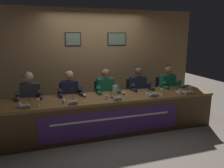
{
  "coord_description": "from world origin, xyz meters",
  "views": [
    {
      "loc": [
        -1.26,
        -4.02,
        1.92
      ],
      "look_at": [
        0.0,
        0.0,
        0.99
      ],
      "focal_mm": 34.41,
      "sensor_mm": 36.0,
      "label": 1
    }
  ],
  "objects_px": {
    "panelist_right": "(139,89)",
    "nameplate_left": "(73,103)",
    "juice_glass_center": "(124,94)",
    "water_cup_far_right": "(180,92)",
    "nameplate_center": "(118,99)",
    "chair_far_left": "(31,108)",
    "water_cup_far_left": "(19,105)",
    "microphone_left": "(73,96)",
    "nameplate_far_right": "(189,92)",
    "chair_center": "(104,101)",
    "panelist_left": "(70,94)",
    "chair_far_right": "(164,95)",
    "juice_glass_left": "(85,97)",
    "chair_right": "(135,98)",
    "water_pitcher_central": "(115,90)",
    "water_cup_left": "(64,102)",
    "water_cup_center": "(107,98)",
    "juice_glass_far_left": "(39,101)",
    "nameplate_right": "(154,95)",
    "panelist_far_left": "(30,98)",
    "microphone_far_left": "(29,100)",
    "water_cup_right": "(148,95)",
    "juice_glass_far_right": "(190,88)",
    "nameplate_far_left": "(25,106)",
    "chair_left": "(70,104)",
    "conference_table": "(114,108)",
    "microphone_far_right": "(180,88)",
    "microphone_right": "(150,90)",
    "panelist_far_right": "(169,87)",
    "juice_glass_right": "(162,91)",
    "panelist_center": "(106,92)",
    "microphone_center": "(112,94)",
    "document_stack_far_right": "(181,92)"
  },
  "relations": [
    {
      "from": "panelist_right",
      "to": "nameplate_left",
      "type": "bearing_deg",
      "value": -155.08
    },
    {
      "from": "juice_glass_center",
      "to": "water_cup_far_right",
      "type": "distance_m",
      "value": 1.28
    },
    {
      "from": "nameplate_center",
      "to": "chair_far_left",
      "type": "bearing_deg",
      "value": 148.86
    },
    {
      "from": "water_cup_far_left",
      "to": "nameplate_left",
      "type": "xyz_separation_m",
      "value": [
        0.89,
        -0.11,
        0.0
      ]
    },
    {
      "from": "juice_glass_center",
      "to": "microphone_left",
      "type": "bearing_deg",
      "value": 169.82
    },
    {
      "from": "chair_far_left",
      "to": "nameplate_far_right",
      "type": "bearing_deg",
      "value": -17.05
    },
    {
      "from": "chair_center",
      "to": "panelist_left",
      "type": "bearing_deg",
      "value": -165.92
    },
    {
      "from": "chair_far_right",
      "to": "juice_glass_left",
      "type": "bearing_deg",
      "value": -159.9
    },
    {
      "from": "nameplate_center",
      "to": "chair_right",
      "type": "xyz_separation_m",
      "value": [
        0.8,
        0.97,
        -0.33
      ]
    },
    {
      "from": "water_pitcher_central",
      "to": "water_cup_left",
      "type": "bearing_deg",
      "value": -163.74
    },
    {
      "from": "water_cup_center",
      "to": "water_cup_far_right",
      "type": "height_order",
      "value": "same"
    },
    {
      "from": "juice_glass_far_left",
      "to": "nameplate_right",
      "type": "bearing_deg",
      "value": -2.89
    },
    {
      "from": "panelist_far_left",
      "to": "microphone_far_left",
      "type": "xyz_separation_m",
      "value": [
        0.02,
        -0.48,
        0.09
      ]
    },
    {
      "from": "chair_center",
      "to": "juice_glass_far_left",
      "type": "bearing_deg",
      "value": -149.71
    },
    {
      "from": "water_cup_right",
      "to": "juice_glass_far_right",
      "type": "xyz_separation_m",
      "value": [
        1.05,
        0.05,
        0.05
      ]
    },
    {
      "from": "panelist_far_left",
      "to": "nameplate_far_left",
      "type": "xyz_separation_m",
      "value": [
        -0.03,
        -0.74,
        0.05
      ]
    },
    {
      "from": "chair_left",
      "to": "panelist_right",
      "type": "bearing_deg",
      "value": -7.15
    },
    {
      "from": "chair_far_left",
      "to": "nameplate_center",
      "type": "height_order",
      "value": "chair_far_left"
    },
    {
      "from": "chair_left",
      "to": "water_cup_right",
      "type": "bearing_deg",
      "value": -30.64
    },
    {
      "from": "conference_table",
      "to": "microphone_far_right",
      "type": "relative_size",
      "value": 19.84
    },
    {
      "from": "panelist_left",
      "to": "microphone_right",
      "type": "xyz_separation_m",
      "value": [
        1.62,
        -0.48,
        0.09
      ]
    },
    {
      "from": "chair_right",
      "to": "microphone_far_left",
      "type": "bearing_deg",
      "value": -163.91
    },
    {
      "from": "water_cup_far_left",
      "to": "microphone_right",
      "type": "xyz_separation_m",
      "value": [
        2.55,
        0.16,
        0.04
      ]
    },
    {
      "from": "water_cup_left",
      "to": "panelist_left",
      "type": "bearing_deg",
      "value": 73.78
    },
    {
      "from": "chair_right",
      "to": "panelist_far_right",
      "type": "distance_m",
      "value": 0.87
    },
    {
      "from": "microphone_far_left",
      "to": "microphone_right",
      "type": "xyz_separation_m",
      "value": [
        2.39,
        0.0,
        0.0
      ]
    },
    {
      "from": "panelist_left",
      "to": "juice_glass_left",
      "type": "bearing_deg",
      "value": -71.17
    },
    {
      "from": "panelist_far_left",
      "to": "nameplate_right",
      "type": "relative_size",
      "value": 6.28
    },
    {
      "from": "panelist_left",
      "to": "nameplate_left",
      "type": "xyz_separation_m",
      "value": [
        -0.04,
        -0.76,
        0.05
      ]
    },
    {
      "from": "microphone_far_left",
      "to": "water_cup_far_left",
      "type": "bearing_deg",
      "value": -133.03
    },
    {
      "from": "microphone_right",
      "to": "water_pitcher_central",
      "type": "bearing_deg",
      "value": 168.21
    },
    {
      "from": "conference_table",
      "to": "chair_right",
      "type": "height_order",
      "value": "chair_right"
    },
    {
      "from": "chair_right",
      "to": "panelist_far_left",
      "type": "bearing_deg",
      "value": -175.22
    },
    {
      "from": "chair_center",
      "to": "water_cup_far_right",
      "type": "relative_size",
      "value": 10.76
    },
    {
      "from": "juice_glass_right",
      "to": "panelist_center",
      "type": "bearing_deg",
      "value": 147.48
    },
    {
      "from": "microphone_center",
      "to": "panelist_far_right",
      "type": "distance_m",
      "value": 1.72
    },
    {
      "from": "water_cup_far_left",
      "to": "chair_center",
      "type": "xyz_separation_m",
      "value": [
        1.72,
        0.85,
        -0.33
      ]
    },
    {
      "from": "panelist_far_left",
      "to": "chair_left",
      "type": "bearing_deg",
      "value": 14.08
    },
    {
      "from": "chair_right",
      "to": "document_stack_far_right",
      "type": "relative_size",
      "value": 4.3
    },
    {
      "from": "juice_glass_left",
      "to": "juice_glass_center",
      "type": "distance_m",
      "value": 0.76
    },
    {
      "from": "juice_glass_right",
      "to": "chair_center",
      "type": "bearing_deg",
      "value": 140.12
    },
    {
      "from": "conference_table",
      "to": "panelist_center",
      "type": "relative_size",
      "value": 3.45
    },
    {
      "from": "microphone_center",
      "to": "water_cup_right",
      "type": "bearing_deg",
      "value": -11.37
    },
    {
      "from": "microphone_right",
      "to": "microphone_far_right",
      "type": "relative_size",
      "value": 1.0
    },
    {
      "from": "microphone_left",
      "to": "nameplate_far_right",
      "type": "bearing_deg",
      "value": -7.1
    },
    {
      "from": "water_cup_right",
      "to": "water_cup_left",
      "type": "bearing_deg",
      "value": 179.12
    },
    {
      "from": "chair_right",
      "to": "water_cup_right",
      "type": "bearing_deg",
      "value": -98.12
    },
    {
      "from": "chair_far_left",
      "to": "water_cup_center",
      "type": "distance_m",
      "value": 1.68
    },
    {
      "from": "juice_glass_center",
      "to": "panelist_far_right",
      "type": "relative_size",
      "value": 0.1
    },
    {
      "from": "panelist_left",
      "to": "microphone_center",
      "type": "height_order",
      "value": "panelist_left"
    }
  ]
}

